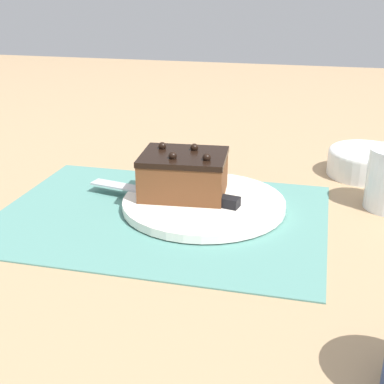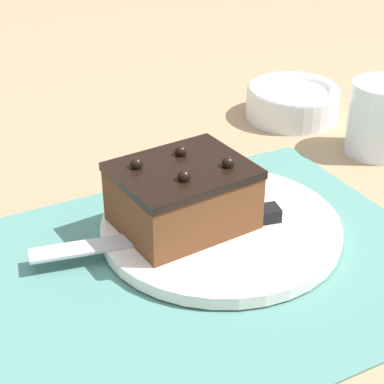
# 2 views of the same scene
# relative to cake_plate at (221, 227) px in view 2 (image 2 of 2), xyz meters

# --- Properties ---
(ground_plane) EXTENTS (3.00, 3.00, 0.00)m
(ground_plane) POSITION_rel_cake_plate_xyz_m (-0.05, -0.04, -0.01)
(ground_plane) COLOR #9E7F5B
(placemat_woven) EXTENTS (0.46, 0.34, 0.00)m
(placemat_woven) POSITION_rel_cake_plate_xyz_m (-0.05, -0.04, -0.01)
(placemat_woven) COLOR slate
(placemat_woven) RESTS_ON ground_plane
(cake_plate) EXTENTS (0.24, 0.24, 0.01)m
(cake_plate) POSITION_rel_cake_plate_xyz_m (0.00, 0.00, 0.00)
(cake_plate) COLOR white
(cake_plate) RESTS_ON placemat_woven
(chocolate_cake) EXTENTS (0.13, 0.11, 0.07)m
(chocolate_cake) POSITION_rel_cake_plate_xyz_m (-0.03, 0.02, 0.04)
(chocolate_cake) COLOR brown
(chocolate_cake) RESTS_ON cake_plate
(serving_knife) EXTENTS (0.24, 0.07, 0.01)m
(serving_knife) POSITION_rel_cake_plate_xyz_m (-0.02, -0.00, 0.01)
(serving_knife) COLOR black
(serving_knife) RESTS_ON cake_plate
(drinking_glass) EXTENTS (0.08, 0.08, 0.09)m
(drinking_glass) POSITION_rel_cake_plate_xyz_m (0.27, 0.07, 0.03)
(drinking_glass) COLOR white
(drinking_glass) RESTS_ON ground_plane
(small_bowl) EXTENTS (0.13, 0.13, 0.05)m
(small_bowl) POSITION_rel_cake_plate_xyz_m (0.23, 0.21, 0.02)
(small_bowl) COLOR white
(small_bowl) RESTS_ON ground_plane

